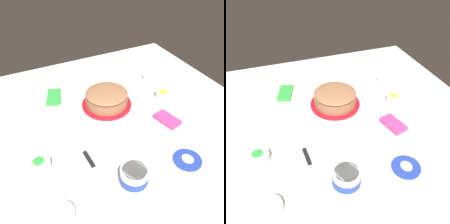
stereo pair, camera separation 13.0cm
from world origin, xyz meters
TOP-DOWN VIEW (x-y plane):
  - ground_plane at (0.00, 0.00)m, footprint 1.54×1.54m
  - frosted_cake at (0.17, -0.03)m, footprint 0.28×0.28m
  - frosting_tub at (-0.35, 0.10)m, footprint 0.12×0.12m
  - frosting_tub_lid at (-0.36, -0.17)m, footprint 0.12×0.12m
  - spreading_knife at (-0.11, 0.21)m, footprint 0.24×0.03m
  - sprinkle_bowl_green at (-0.10, 0.42)m, footprint 0.10×0.10m
  - sprinkle_bowl_rainbow at (-0.36, 0.40)m, footprint 0.09×0.09m
  - sprinkle_bowl_orange at (0.30, -0.41)m, footprint 0.10×0.10m
  - sprinkle_bowl_yellow at (0.09, -0.36)m, footprint 0.09×0.09m
  - candy_box_lower at (-0.10, -0.25)m, footprint 0.15×0.10m
  - candy_box_upper at (0.37, 0.22)m, footprint 0.17×0.12m
  - paper_napkin at (0.17, 0.31)m, footprint 0.20×0.20m

SIDE VIEW (x-z plane):
  - ground_plane at x=0.00m, z-range 0.00..0.00m
  - paper_napkin at x=0.17m, z-range 0.00..0.01m
  - spreading_knife at x=-0.11m, z-range 0.00..0.01m
  - frosting_tub_lid at x=-0.36m, z-range 0.00..0.01m
  - candy_box_upper at x=0.37m, z-range 0.00..0.02m
  - candy_box_lower at x=-0.10m, z-range 0.00..0.02m
  - sprinkle_bowl_orange at x=0.30m, z-range 0.00..0.03m
  - sprinkle_bowl_rainbow at x=-0.36m, z-range 0.00..0.04m
  - sprinkle_bowl_yellow at x=0.09m, z-range 0.00..0.04m
  - sprinkle_bowl_green at x=-0.10m, z-range 0.00..0.04m
  - frosting_tub at x=-0.35m, z-range 0.00..0.08m
  - frosted_cake at x=0.17m, z-range 0.00..0.10m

